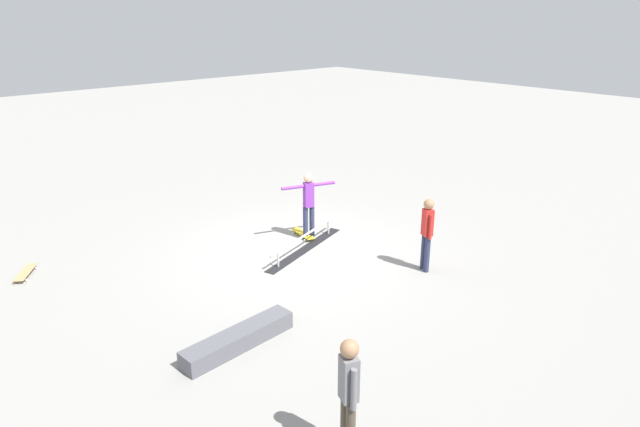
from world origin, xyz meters
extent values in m
plane|color=gray|center=(0.00, 0.00, 0.00)|extent=(60.00, 60.00, 0.00)
cube|color=black|center=(-0.22, -0.02, 0.01)|extent=(2.74, 1.05, 0.01)
cylinder|color=#B7B7BC|center=(-1.23, -0.34, 0.17)|extent=(0.04, 0.04, 0.34)
cylinder|color=#B7B7BC|center=(0.79, 0.29, 0.17)|extent=(0.04, 0.04, 0.34)
cylinder|color=#B7B7BC|center=(-0.22, -0.02, 0.34)|extent=(2.53, 0.83, 0.05)
cube|color=#595960|center=(3.03, 2.14, 0.15)|extent=(2.01, 0.50, 0.29)
cylinder|color=#2D3351|center=(-0.76, -0.40, 0.40)|extent=(0.15, 0.15, 0.81)
cylinder|color=#2D3351|center=(-0.61, -0.46, 0.40)|extent=(0.15, 0.15, 0.81)
cube|color=purple|center=(-0.68, -0.43, 1.09)|extent=(0.26, 0.25, 0.57)
sphere|color=tan|center=(-0.68, -0.43, 1.49)|extent=(0.22, 0.22, 0.22)
cylinder|color=purple|center=(-1.04, -0.30, 1.31)|extent=(0.53, 0.25, 0.07)
cylinder|color=purple|center=(-0.33, -0.56, 1.31)|extent=(0.53, 0.25, 0.07)
cube|color=yellow|center=(-0.67, -0.62, 0.08)|extent=(0.33, 0.82, 0.02)
cylinder|color=white|center=(-0.73, -0.33, 0.03)|extent=(0.04, 0.06, 0.05)
cylinder|color=white|center=(-0.51, -0.37, 0.03)|extent=(0.04, 0.06, 0.05)
cylinder|color=white|center=(-0.82, -0.87, 0.03)|extent=(0.04, 0.06, 0.05)
cylinder|color=white|center=(-0.60, -0.91, 0.03)|extent=(0.04, 0.06, 0.05)
cylinder|color=brown|center=(3.30, 4.81, 0.40)|extent=(0.15, 0.15, 0.81)
cube|color=slate|center=(3.33, 4.89, 1.10)|extent=(0.25, 0.26, 0.57)
sphere|color=#A87A56|center=(3.33, 4.89, 1.49)|extent=(0.22, 0.22, 0.22)
cylinder|color=slate|center=(3.38, 5.02, 1.04)|extent=(0.10, 0.10, 0.54)
cylinder|color=slate|center=(3.27, 4.76, 1.04)|extent=(0.10, 0.10, 0.54)
cylinder|color=#2D3351|center=(-1.41, 2.34, 0.39)|extent=(0.15, 0.15, 0.78)
cylinder|color=#2D3351|center=(-1.34, 2.48, 0.39)|extent=(0.15, 0.15, 0.78)
cube|color=red|center=(-1.37, 2.41, 1.06)|extent=(0.25, 0.26, 0.55)
sphere|color=#A87A56|center=(-1.37, 2.41, 1.44)|extent=(0.21, 0.21, 0.21)
cylinder|color=red|center=(-1.43, 2.29, 1.01)|extent=(0.10, 0.10, 0.52)
cylinder|color=red|center=(-1.31, 2.54, 1.01)|extent=(0.10, 0.10, 0.52)
cube|color=tan|center=(4.82, -2.84, 0.08)|extent=(0.62, 0.77, 0.02)
cylinder|color=white|center=(4.88, -2.55, 0.03)|extent=(0.06, 0.06, 0.05)
cylinder|color=white|center=(5.07, -2.68, 0.03)|extent=(0.06, 0.06, 0.05)
cylinder|color=white|center=(4.57, -2.99, 0.03)|extent=(0.06, 0.06, 0.05)
cylinder|color=white|center=(4.76, -3.12, 0.03)|extent=(0.06, 0.06, 0.05)
camera|label=1|loc=(7.05, 8.51, 5.04)|focal=30.67mm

